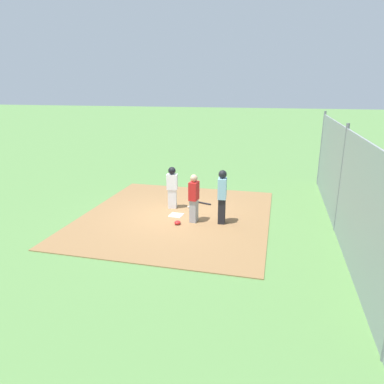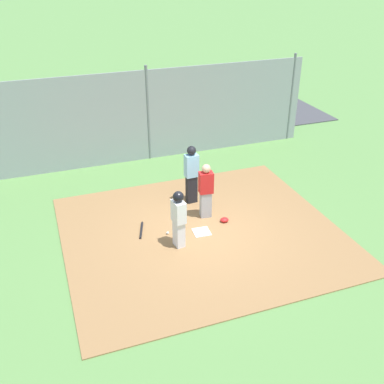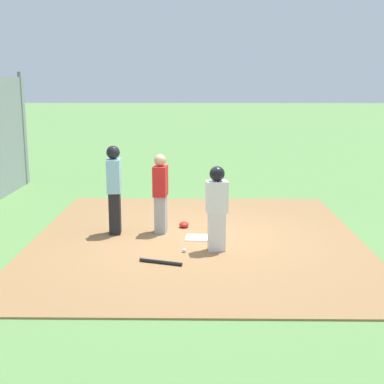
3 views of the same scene
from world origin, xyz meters
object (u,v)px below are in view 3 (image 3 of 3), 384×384
at_px(umpire, 114,188).
at_px(baseball, 184,250).
at_px(baseball_bat, 161,262).
at_px(catcher_mask, 184,225).
at_px(runner, 217,204).
at_px(home_plate, 197,238).
at_px(catcher, 161,192).

relative_size(umpire, baseball, 24.23).
relative_size(baseball_bat, catcher_mask, 3.20).
distance_m(runner, baseball, 1.03).
bearing_deg(umpire, home_plate, -14.08).
bearing_deg(umpire, baseball_bat, -63.28).
bearing_deg(runner, catcher_mask, 14.34).
relative_size(baseball_bat, baseball, 10.37).
bearing_deg(umpire, baseball, -43.16).
xyz_separation_m(home_plate, umpire, (-0.31, -1.66, 0.94)).
xyz_separation_m(runner, baseball_bat, (0.75, -0.97, -0.85)).
relative_size(catcher_mask, baseball, 3.24).
bearing_deg(catcher_mask, catcher, -50.29).
height_order(home_plate, runner, runner).
bearing_deg(baseball, runner, 101.93).
bearing_deg(runner, baseball_bat, 119.60).
bearing_deg(umpire, runner, -31.29).
distance_m(home_plate, catcher, 1.18).
height_order(catcher, baseball, catcher).
distance_m(runner, catcher_mask, 1.86).
relative_size(umpire, catcher_mask, 7.47).
distance_m(baseball_bat, baseball, 0.73).
distance_m(home_plate, runner, 1.21).
distance_m(catcher, umpire, 0.93).
xyz_separation_m(umpire, runner, (1.07, 2.02, -0.07)).
distance_m(home_plate, umpire, 1.93).
relative_size(home_plate, baseball_bat, 0.57).
height_order(home_plate, catcher_mask, catcher_mask).
bearing_deg(home_plate, baseball, -14.42).
height_order(home_plate, catcher, catcher).
xyz_separation_m(umpire, baseball_bat, (1.82, 1.05, -0.92)).
bearing_deg(catcher, baseball_bat, -79.95).
distance_m(runner, baseball_bat, 1.49).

